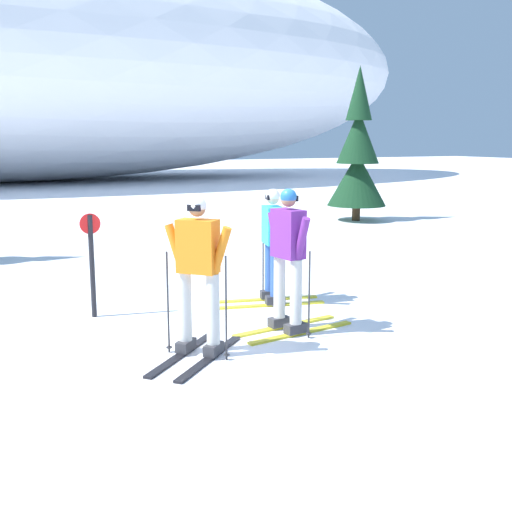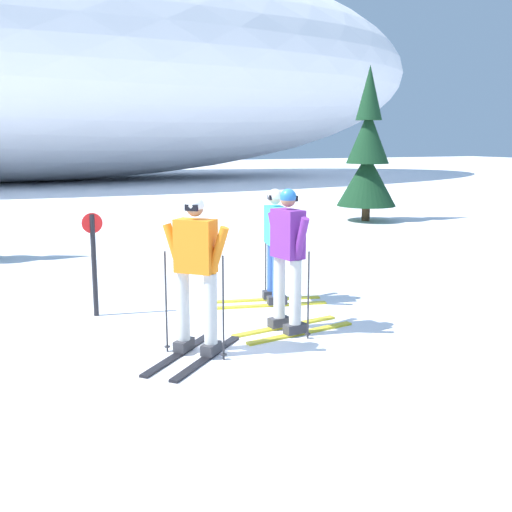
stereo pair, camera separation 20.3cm
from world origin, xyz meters
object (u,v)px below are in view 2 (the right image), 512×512
skier_orange_jacket (196,272)px  trail_marker_post (94,258)px  skier_purple_jacket (288,257)px  pine_tree_far_right (368,157)px  skier_cyan_jacket (274,244)px

skier_orange_jacket → trail_marker_post: (-0.76, 2.09, -0.15)m
skier_orange_jacket → trail_marker_post: 2.23m
skier_purple_jacket → pine_tree_far_right: pine_tree_far_right is taller
pine_tree_far_right → trail_marker_post: pine_tree_far_right is taller
skier_cyan_jacket → skier_purple_jacket: bearing=-109.1°
skier_orange_jacket → trail_marker_post: bearing=109.9°
skier_purple_jacket → trail_marker_post: bearing=139.7°
skier_orange_jacket → skier_cyan_jacket: skier_orange_jacket is taller
trail_marker_post → pine_tree_far_right: bearing=37.4°
pine_tree_far_right → trail_marker_post: size_ratio=3.13×
skier_cyan_jacket → skier_purple_jacket: size_ratio=0.96×
skier_orange_jacket → pine_tree_far_right: pine_tree_far_right is taller
trail_marker_post → skier_purple_jacket: bearing=-40.3°
skier_purple_jacket → skier_orange_jacket: bearing=-166.2°
pine_tree_far_right → skier_purple_jacket: bearing=-129.0°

